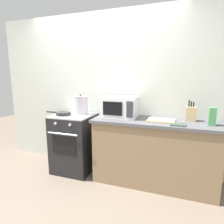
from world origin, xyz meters
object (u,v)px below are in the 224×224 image
object	(u,v)px
knife_block	(191,114)
cutting_board	(161,120)
oven_mitt	(178,125)
microwave	(120,107)
stove	(75,142)
pasta_box	(212,116)
frying_pan	(63,113)
stock_pot	(81,105)

from	to	relation	value
knife_block	cutting_board	bearing A→B (deg)	-159.22
oven_mitt	microwave	bearing A→B (deg)	163.62
stove	oven_mitt	xyz separation A→B (m)	(1.55, -0.16, 0.47)
cutting_board	oven_mitt	xyz separation A→B (m)	(0.21, -0.16, -0.00)
microwave	pasta_box	xyz separation A→B (m)	(1.20, -0.11, -0.04)
stove	frying_pan	bearing A→B (deg)	-146.79
knife_block	microwave	bearing A→B (deg)	-176.32
stove	microwave	world-z (taller)	microwave
stock_pot	cutting_board	world-z (taller)	stock_pot
oven_mitt	stove	bearing A→B (deg)	174.15
stock_pot	microwave	bearing A→B (deg)	-0.66
stove	microwave	xyz separation A→B (m)	(0.74, 0.08, 0.61)
pasta_box	cutting_board	bearing A→B (deg)	177.14
stock_pot	oven_mitt	world-z (taller)	stock_pot
oven_mitt	knife_block	bearing A→B (deg)	62.75
cutting_board	knife_block	xyz separation A→B (m)	(0.37, 0.14, 0.09)
stove	knife_block	size ratio (longest dim) A/B	3.27
frying_pan	cutting_board	bearing A→B (deg)	3.44
stock_pot	pasta_box	xyz separation A→B (m)	(1.85, -0.12, -0.03)
knife_block	stock_pot	bearing A→B (deg)	-178.08
stove	oven_mitt	bearing A→B (deg)	-5.85
stock_pot	microwave	xyz separation A→B (m)	(0.66, -0.01, 0.01)
stock_pot	microwave	size ratio (longest dim) A/B	0.63
stove	microwave	size ratio (longest dim) A/B	1.84
cutting_board	pasta_box	world-z (taller)	pasta_box
cutting_board	oven_mitt	world-z (taller)	cutting_board
frying_pan	oven_mitt	bearing A→B (deg)	-2.44
frying_pan	cutting_board	distance (m)	1.47
frying_pan	knife_block	size ratio (longest dim) A/B	1.52
knife_block	oven_mitt	world-z (taller)	knife_block
cutting_board	pasta_box	size ratio (longest dim) A/B	1.64
stove	cutting_board	bearing A→B (deg)	0.05
stove	microwave	bearing A→B (deg)	6.10
cutting_board	knife_block	world-z (taller)	knife_block
frying_pan	knife_block	bearing A→B (deg)	7.08
frying_pan	microwave	xyz separation A→B (m)	(0.87, 0.17, 0.12)
microwave	knife_block	bearing A→B (deg)	3.68
stock_pot	knife_block	distance (m)	1.62
stock_pot	cutting_board	distance (m)	1.26
stove	knife_block	bearing A→B (deg)	4.73
stove	microwave	distance (m)	0.96
pasta_box	frying_pan	bearing A→B (deg)	-178.39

